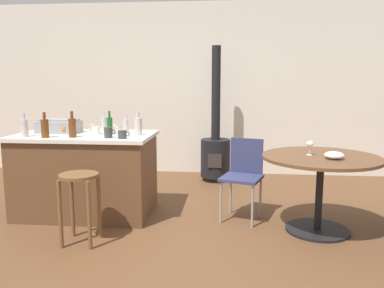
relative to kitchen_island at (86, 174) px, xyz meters
The scene contains 22 objects.
ground_plane 1.25m from the kitchen_island, 28.41° to the right, with size 8.80×8.80×0.00m, color brown.
back_wall 2.58m from the kitchen_island, 64.96° to the left, with size 8.00×0.10×2.70m, color beige.
kitchen_island is the anchor object (origin of this frame).
wooden_stool 0.84m from the kitchen_island, 73.23° to the right, with size 0.35×0.35×0.65m.
dining_table 2.50m from the kitchen_island, ahead, with size 1.14×1.14×0.76m.
folding_chair_near 1.74m from the kitchen_island, ahead, with size 0.50×0.50×0.86m.
wood_stove 2.15m from the kitchen_island, 50.08° to the left, with size 0.44×0.45×1.99m.
toolbox 0.62m from the kitchen_island, 165.11° to the left, with size 0.45×0.29×0.15m.
bottle_0 0.83m from the kitchen_island, ahead, with size 0.08×0.08×0.26m.
bottle_1 0.60m from the kitchen_island, 58.69° to the left, with size 0.06×0.06×0.22m.
bottle_2 0.70m from the kitchen_island, 134.53° to the right, with size 0.08×0.08×0.26m.
bottle_3 0.81m from the kitchen_island, 154.53° to the right, with size 0.08×0.08×0.25m.
bottle_4 0.70m from the kitchen_island, 21.05° to the left, with size 0.07×0.07×0.20m.
bottle_5 0.61m from the kitchen_island, 96.09° to the right, with size 0.08×0.08×0.27m.
bottle_6 0.62m from the kitchen_island, ahead, with size 0.06×0.06×0.25m.
cup_0 0.67m from the kitchen_island, 35.43° to the right, with size 0.12×0.08×0.11m.
cup_1 0.53m from the kitchen_island, 81.74° to the left, with size 0.11×0.08×0.08m.
cup_2 0.51m from the kitchen_island, ahead, with size 0.12×0.09×0.09m.
cup_3 0.77m from the kitchen_island, 30.30° to the right, with size 0.12×0.09×0.09m.
cup_4 0.58m from the kitchen_island, 29.04° to the left, with size 0.11×0.07×0.09m.
wine_glass 2.42m from the kitchen_island, ahead, with size 0.07×0.07×0.14m.
serving_bowl 2.62m from the kitchen_island, ahead, with size 0.18×0.18×0.07m, color white.
Camera 1 is at (0.58, -3.57, 1.48)m, focal length 36.68 mm.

